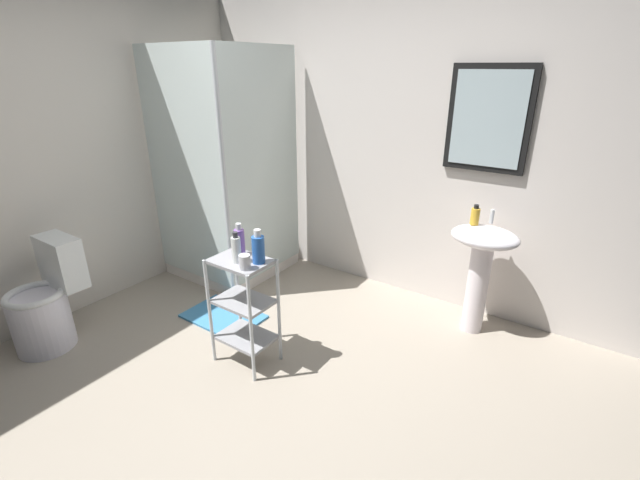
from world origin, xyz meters
TOP-DOWN VIEW (x-y plane):
  - ground_plane at (0.00, 0.00)m, footprint 4.20×4.20m
  - wall_back at (0.01, 1.85)m, footprint 4.20×0.14m
  - wall_left at (-1.85, 0.00)m, footprint 0.10×4.20m
  - shower_stall at (-1.23, 1.18)m, footprint 0.92×0.92m
  - pedestal_sink at (0.92, 1.52)m, footprint 0.46×0.37m
  - sink_faucet at (0.92, 1.64)m, footprint 0.03×0.03m
  - toilet at (-1.48, -0.34)m, footprint 0.37×0.49m
  - storage_cart at (-0.22, 0.30)m, footprint 0.38×0.28m
  - hand_soap_bottle at (0.82, 1.55)m, footprint 0.06×0.06m
  - conditioner_bottle_purple at (-0.27, 0.36)m, footprint 0.06×0.06m
  - lotion_bottle_white at (-0.21, 0.26)m, footprint 0.06×0.06m
  - shampoo_bottle_blue at (-0.10, 0.33)m, footprint 0.08×0.08m
  - rinse_cup at (-0.10, 0.22)m, footprint 0.07×0.07m
  - bath_mat at (-0.74, 0.57)m, footprint 0.60×0.40m

SIDE VIEW (x-z plane):
  - ground_plane at x=0.00m, z-range -0.02..0.00m
  - bath_mat at x=-0.74m, z-range 0.00..0.02m
  - toilet at x=-1.48m, z-range -0.07..0.69m
  - storage_cart at x=-0.22m, z-range 0.07..0.81m
  - shower_stall at x=-1.23m, z-range -0.54..1.46m
  - pedestal_sink at x=0.92m, z-range 0.17..0.98m
  - rinse_cup at x=-0.10m, z-range 0.74..0.83m
  - lotion_bottle_white at x=-0.21m, z-range 0.73..0.92m
  - conditioner_bottle_purple at x=-0.27m, z-range 0.73..0.93m
  - shampoo_bottle_blue at x=-0.10m, z-range 0.73..0.94m
  - sink_faucet at x=0.92m, z-range 0.81..0.91m
  - hand_soap_bottle at x=0.82m, z-range 0.80..0.94m
  - wall_left at x=-1.85m, z-range 0.00..2.50m
  - wall_back at x=0.01m, z-range 0.00..2.50m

